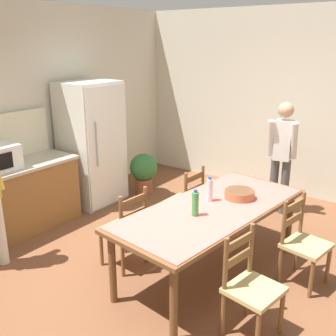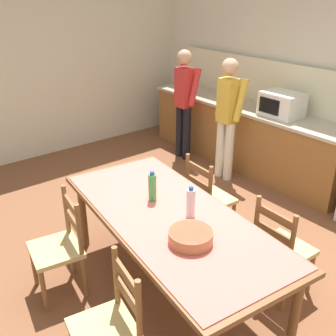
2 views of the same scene
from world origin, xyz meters
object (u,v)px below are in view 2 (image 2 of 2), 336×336
object	(u,v)px
bottle_near_centre	(152,187)
person_at_sink	(184,99)
dining_table	(170,222)
chair_side_near_left	(60,247)
bottle_off_centre	(191,203)
serving_bowl	(191,236)
microwave	(282,104)
chair_side_far_left	(208,199)
person_at_counter	(227,114)
chair_side_far_right	(281,249)
chair_side_near_right	(110,328)

from	to	relation	value
bottle_near_centre	person_at_sink	xyz separation A→B (m)	(-1.89, 1.97, 0.02)
dining_table	chair_side_near_left	world-z (taller)	chair_side_near_left
bottle_near_centre	bottle_off_centre	bearing A→B (deg)	10.78
chair_side_near_left	person_at_sink	world-z (taller)	person_at_sink
dining_table	serving_bowl	size ratio (longest dim) A/B	7.26
microwave	chair_side_near_left	distance (m)	3.28
chair_side_far_left	person_at_counter	bearing A→B (deg)	-49.11
chair_side_near_left	bottle_off_centre	bearing A→B (deg)	58.32
chair_side_far_left	person_at_sink	world-z (taller)	person_at_sink
microwave	chair_side_far_left	distance (m)	1.83
chair_side_far_right	chair_side_near_right	distance (m)	1.55
bottle_off_centre	chair_side_near_left	world-z (taller)	bottle_off_centre
chair_side_near_right	person_at_counter	xyz separation A→B (m)	(-1.69, 2.81, 0.47)
chair_side_near_left	microwave	bearing A→B (deg)	103.43
dining_table	chair_side_far_left	bearing A→B (deg)	116.28
chair_side_far_right	chair_side_near_left	world-z (taller)	same
bottle_near_centre	chair_side_near_right	bearing A→B (deg)	-51.29
person_at_sink	chair_side_near_right	bearing A→B (deg)	-137.72
microwave	chair_side_near_right	world-z (taller)	microwave
chair_side_far_left	person_at_counter	xyz separation A→B (m)	(-0.87, 1.15, 0.47)
bottle_off_centre	chair_side_near_right	distance (m)	1.08
dining_table	bottle_near_centre	distance (m)	0.34
person_at_counter	serving_bowl	bearing A→B (deg)	-141.74
bottle_near_centre	person_at_counter	distance (m)	2.19
chair_side_far_left	chair_side_near_left	xyz separation A→B (m)	(-0.18, -1.54, 0.00)
serving_bowl	chair_side_far_right	size ratio (longest dim) A/B	0.35
chair_side_far_left	person_at_sink	distance (m)	2.16
microwave	bottle_near_centre	distance (m)	2.54
serving_bowl	chair_side_near_right	bearing A→B (deg)	-87.32
bottle_off_centre	person_at_counter	world-z (taller)	person_at_counter
bottle_off_centre	serving_bowl	distance (m)	0.35
microwave	chair_side_far_left	bearing A→B (deg)	-75.84
chair_side_near_right	person_at_counter	bearing A→B (deg)	130.70
dining_table	person_at_sink	xyz separation A→B (m)	(-2.16, 2.00, 0.21)
dining_table	chair_side_near_left	distance (m)	0.96
microwave	bottle_off_centre	distance (m)	2.58
chair_side_far_right	chair_side_near_left	distance (m)	1.85
serving_bowl	bottle_off_centre	bearing A→B (deg)	138.68
dining_table	chair_side_far_left	size ratio (longest dim) A/B	2.55
chair_side_far_right	person_at_sink	size ratio (longest dim) A/B	0.56
bottle_near_centre	chair_side_near_right	world-z (taller)	bottle_near_centre
chair_side_far_left	person_at_counter	world-z (taller)	person_at_counter
chair_side_far_left	dining_table	bearing A→B (deg)	120.25
serving_bowl	chair_side_near_left	xyz separation A→B (m)	(-0.96, -0.60, -0.38)
bottle_near_centre	person_at_sink	size ratio (longest dim) A/B	0.17
bottle_near_centre	chair_side_near_left	world-z (taller)	bottle_near_centre
microwave	chair_side_near_right	bearing A→B (deg)	-69.52
serving_bowl	chair_side_near_right	world-z (taller)	chair_side_near_right
person_at_sink	bottle_near_centre	bearing A→B (deg)	-136.28
serving_bowl	chair_side_near_right	xyz separation A→B (m)	(0.03, -0.71, -0.38)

